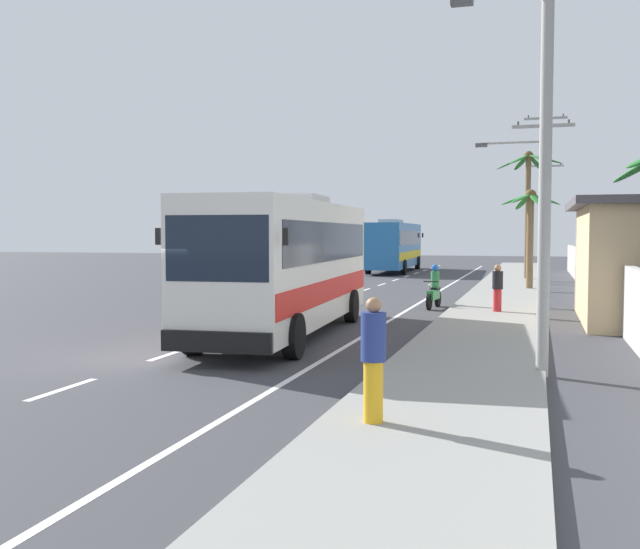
{
  "coord_description": "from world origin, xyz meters",
  "views": [
    {
      "loc": [
        8.19,
        -14.95,
        2.82
      ],
      "look_at": [
        2.52,
        4.29,
        1.7
      ],
      "focal_mm": 41.23,
      "sensor_mm": 36.0,
      "label": 1
    }
  ],
  "objects_px": {
    "motorcycle_beside_bus": "(434,291)",
    "utility_pole_mid": "(539,193)",
    "utility_pole_far": "(544,187)",
    "utility_pole_distant": "(545,205)",
    "utility_pole_nearest": "(543,107)",
    "pedestrian_midwalk": "(498,287)",
    "palm_nearest": "(528,191)",
    "coach_bus_foreground": "(288,261)",
    "palm_second": "(530,220)",
    "coach_bus_far_lane": "(394,245)",
    "pedestrian_near_kerb": "(373,357)"
  },
  "relations": [
    {
      "from": "motorcycle_beside_bus",
      "to": "utility_pole_mid",
      "type": "xyz_separation_m",
      "value": [
        3.75,
        1.16,
        3.69
      ]
    },
    {
      "from": "utility_pole_far",
      "to": "utility_pole_distant",
      "type": "height_order",
      "value": "utility_pole_far"
    },
    {
      "from": "utility_pole_mid",
      "to": "motorcycle_beside_bus",
      "type": "bearing_deg",
      "value": -162.83
    },
    {
      "from": "utility_pole_nearest",
      "to": "pedestrian_midwalk",
      "type": "bearing_deg",
      "value": 97.06
    },
    {
      "from": "palm_nearest",
      "to": "utility_pole_nearest",
      "type": "bearing_deg",
      "value": -88.85
    },
    {
      "from": "coach_bus_foreground",
      "to": "utility_pole_nearest",
      "type": "relative_size",
      "value": 1.11
    },
    {
      "from": "pedestrian_midwalk",
      "to": "motorcycle_beside_bus",
      "type": "bearing_deg",
      "value": 83.35
    },
    {
      "from": "palm_second",
      "to": "pedestrian_midwalk",
      "type": "bearing_deg",
      "value": -94.67
    },
    {
      "from": "utility_pole_nearest",
      "to": "utility_pole_far",
      "type": "xyz_separation_m",
      "value": [
        0.29,
        27.81,
        0.12
      ]
    },
    {
      "from": "coach_bus_far_lane",
      "to": "palm_nearest",
      "type": "height_order",
      "value": "palm_nearest"
    },
    {
      "from": "coach_bus_far_lane",
      "to": "pedestrian_midwalk",
      "type": "height_order",
      "value": "coach_bus_far_lane"
    },
    {
      "from": "utility_pole_nearest",
      "to": "palm_second",
      "type": "xyz_separation_m",
      "value": [
        -0.41,
        22.39,
        -1.8
      ]
    },
    {
      "from": "pedestrian_midwalk",
      "to": "utility_pole_nearest",
      "type": "xyz_separation_m",
      "value": [
        1.35,
        -10.88,
        4.28
      ]
    },
    {
      "from": "coach_bus_foreground",
      "to": "motorcycle_beside_bus",
      "type": "distance_m",
      "value": 9.07
    },
    {
      "from": "coach_bus_far_lane",
      "to": "pedestrian_midwalk",
      "type": "relative_size",
      "value": 7.78
    },
    {
      "from": "utility_pole_mid",
      "to": "utility_pole_distant",
      "type": "distance_m",
      "value": 27.82
    },
    {
      "from": "coach_bus_foreground",
      "to": "utility_pole_distant",
      "type": "height_order",
      "value": "utility_pole_distant"
    },
    {
      "from": "pedestrian_midwalk",
      "to": "palm_second",
      "type": "relative_size",
      "value": 0.32
    },
    {
      "from": "coach_bus_far_lane",
      "to": "pedestrian_near_kerb",
      "type": "bearing_deg",
      "value": -79.68
    },
    {
      "from": "coach_bus_far_lane",
      "to": "utility_pole_mid",
      "type": "height_order",
      "value": "utility_pole_mid"
    },
    {
      "from": "utility_pole_mid",
      "to": "pedestrian_near_kerb",
      "type": "bearing_deg",
      "value": -96.85
    },
    {
      "from": "utility_pole_mid",
      "to": "utility_pole_distant",
      "type": "xyz_separation_m",
      "value": [
        0.48,
        27.81,
        0.59
      ]
    },
    {
      "from": "pedestrian_near_kerb",
      "to": "palm_second",
      "type": "xyz_separation_m",
      "value": [
        1.87,
        27.3,
        2.4
      ]
    },
    {
      "from": "motorcycle_beside_bus",
      "to": "utility_pole_far",
      "type": "height_order",
      "value": "utility_pole_far"
    },
    {
      "from": "utility_pole_mid",
      "to": "coach_bus_foreground",
      "type": "bearing_deg",
      "value": -124.78
    },
    {
      "from": "coach_bus_foreground",
      "to": "coach_bus_far_lane",
      "type": "bearing_deg",
      "value": 95.8
    },
    {
      "from": "coach_bus_far_lane",
      "to": "palm_nearest",
      "type": "distance_m",
      "value": 12.84
    },
    {
      "from": "palm_nearest",
      "to": "utility_pole_distant",
      "type": "bearing_deg",
      "value": 84.42
    },
    {
      "from": "utility_pole_mid",
      "to": "palm_second",
      "type": "bearing_deg",
      "value": 92.63
    },
    {
      "from": "coach_bus_foreground",
      "to": "pedestrian_midwalk",
      "type": "height_order",
      "value": "coach_bus_foreground"
    },
    {
      "from": "utility_pole_nearest",
      "to": "coach_bus_foreground",
      "type": "bearing_deg",
      "value": 147.53
    },
    {
      "from": "pedestrian_near_kerb",
      "to": "utility_pole_mid",
      "type": "xyz_separation_m",
      "value": [
        2.26,
        18.81,
        3.28
      ]
    },
    {
      "from": "utility_pole_nearest",
      "to": "utility_pole_far",
      "type": "relative_size",
      "value": 0.96
    },
    {
      "from": "palm_second",
      "to": "utility_pole_far",
      "type": "bearing_deg",
      "value": 82.66
    },
    {
      "from": "utility_pole_far",
      "to": "palm_nearest",
      "type": "xyz_separation_m",
      "value": [
        -0.91,
        2.88,
        -0.03
      ]
    },
    {
      "from": "coach_bus_foreground",
      "to": "motorcycle_beside_bus",
      "type": "bearing_deg",
      "value": 70.88
    },
    {
      "from": "utility_pole_nearest",
      "to": "utility_pole_mid",
      "type": "height_order",
      "value": "utility_pole_nearest"
    },
    {
      "from": "pedestrian_midwalk",
      "to": "utility_pole_mid",
      "type": "relative_size",
      "value": 0.2
    },
    {
      "from": "utility_pole_nearest",
      "to": "palm_second",
      "type": "relative_size",
      "value": 2.0
    },
    {
      "from": "pedestrian_midwalk",
      "to": "utility_pole_far",
      "type": "distance_m",
      "value": 17.56
    },
    {
      "from": "palm_nearest",
      "to": "palm_second",
      "type": "xyz_separation_m",
      "value": [
        0.21,
        -8.29,
        -1.89
      ]
    },
    {
      "from": "utility_pole_nearest",
      "to": "palm_second",
      "type": "distance_m",
      "value": 22.47
    },
    {
      "from": "motorcycle_beside_bus",
      "to": "utility_pole_far",
      "type": "bearing_deg",
      "value": 74.91
    },
    {
      "from": "utility_pole_mid",
      "to": "palm_nearest",
      "type": "distance_m",
      "value": 16.83
    },
    {
      "from": "coach_bus_far_lane",
      "to": "utility_pole_nearest",
      "type": "height_order",
      "value": "utility_pole_nearest"
    },
    {
      "from": "coach_bus_far_lane",
      "to": "pedestrian_near_kerb",
      "type": "height_order",
      "value": "coach_bus_far_lane"
    },
    {
      "from": "coach_bus_foreground",
      "to": "palm_nearest",
      "type": "height_order",
      "value": "palm_nearest"
    },
    {
      "from": "pedestrian_near_kerb",
      "to": "utility_pole_nearest",
      "type": "height_order",
      "value": "utility_pole_nearest"
    },
    {
      "from": "utility_pole_distant",
      "to": "coach_bus_far_lane",
      "type": "bearing_deg",
      "value": -163.5
    },
    {
      "from": "pedestrian_midwalk",
      "to": "utility_pole_distant",
      "type": "relative_size",
      "value": 0.17
    }
  ]
}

